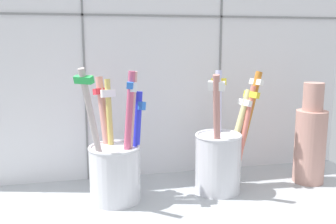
{
  "coord_description": "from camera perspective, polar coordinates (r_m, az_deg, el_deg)",
  "views": [
    {
      "loc": [
        -11.43,
        -47.63,
        23.45
      ],
      "look_at": [
        0.0,
        1.92,
        13.9
      ],
      "focal_mm": 41.15,
      "sensor_mm": 36.0,
      "label": 1
    }
  ],
  "objects": [
    {
      "name": "toothbrush_cup_right",
      "position": [
        0.56,
        7.75,
        -6.52
      ],
      "size": [
        10.8,
        7.81,
        17.18
      ],
      "color": "silver",
      "rests_on": "counter_slab"
    },
    {
      "name": "counter_slab",
      "position": [
        0.54,
        0.47,
        -13.98
      ],
      "size": [
        64.0,
        22.0,
        2.0
      ],
      "primitive_type": "cube",
      "color": "#9EA3A8",
      "rests_on": "ground"
    },
    {
      "name": "ceramic_vase",
      "position": [
        0.62,
        20.33,
        -3.91
      ],
      "size": [
        4.6,
        4.6,
        15.27
      ],
      "color": "tan",
      "rests_on": "counter_slab"
    },
    {
      "name": "tile_wall_back",
      "position": [
        0.61,
        -2.17,
        9.74
      ],
      "size": [
        64.0,
        2.2,
        45.0
      ],
      "color": "white",
      "rests_on": "ground"
    },
    {
      "name": "toothbrush_cup_left",
      "position": [
        0.52,
        -7.76,
        -7.71
      ],
      "size": [
        9.15,
        9.04,
        18.3
      ],
      "color": "silver",
      "rests_on": "counter_slab"
    }
  ]
}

